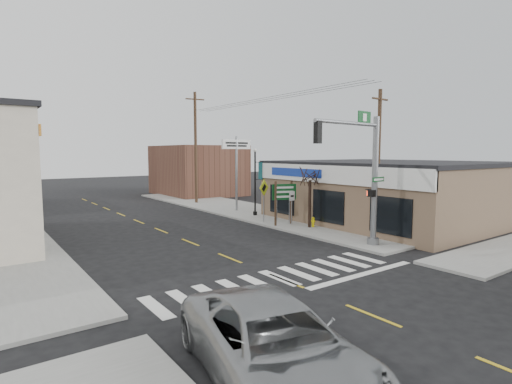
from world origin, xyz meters
TOP-DOWN VIEW (x-y plane):
  - ground at (0.00, 0.00)m, footprint 140.00×140.00m
  - sidewalk_right at (9.00, 13.00)m, footprint 6.00×38.00m
  - center_line at (0.00, 8.00)m, footprint 0.12×56.00m
  - crosswalk at (0.00, 0.40)m, footprint 11.00×2.20m
  - thrift_store at (14.50, 6.00)m, footprint 12.00×14.00m
  - bldg_distant_right at (12.00, 30.00)m, footprint 8.00×10.00m
  - suv at (-4.58, -5.06)m, footprint 4.07×6.55m
  - traffic_signal_pole at (6.40, 1.57)m, footprint 5.28×0.39m
  - guide_sign at (7.06, 8.58)m, footprint 1.64×0.14m
  - fire_hydrant at (8.06, 6.88)m, footprint 0.20×0.20m
  - ped_crossing_sign at (6.67, 10.23)m, footprint 1.12×0.08m
  - lamp_post at (7.94, 12.93)m, footprint 0.65×0.51m
  - dance_center_sign at (8.14, 15.88)m, footprint 2.82×0.18m
  - bare_tree at (7.79, 6.93)m, footprint 2.23×2.23m
  - shrub_front at (9.34, 2.39)m, footprint 1.20×1.20m
  - shrub_back at (9.32, 6.68)m, footprint 1.21×1.21m
  - utility_pole_near at (8.91, 2.69)m, footprint 1.42×0.21m
  - utility_pole_far at (7.84, 22.37)m, footprint 1.78×0.27m

SIDE VIEW (x-z plane):
  - ground at x=0.00m, z-range 0.00..0.00m
  - center_line at x=0.00m, z-range 0.00..0.01m
  - crosswalk at x=0.00m, z-range 0.00..0.01m
  - sidewalk_right at x=9.00m, z-range 0.00..0.13m
  - fire_hydrant at x=8.06m, z-range 0.16..0.79m
  - shrub_front at x=9.34m, z-range 0.13..1.03m
  - shrub_back at x=9.32m, z-range 0.13..1.03m
  - suv at x=-4.58m, z-range 0.00..1.69m
  - guide_sign at x=7.06m, z-range 0.55..3.43m
  - thrift_store at x=14.50m, z-range 0.00..4.00m
  - ped_crossing_sign at x=6.67m, z-range 0.65..3.54m
  - bldg_distant_right at x=12.00m, z-range 0.00..5.60m
  - lamp_post at x=7.94m, z-range 0.54..5.53m
  - bare_tree at x=7.79m, z-range 1.41..5.87m
  - traffic_signal_pole at x=6.40m, z-range 0.76..7.45m
  - utility_pole_near at x=8.91m, z-range 0.23..8.38m
  - dance_center_sign at x=8.14m, z-range 1.71..7.72m
  - utility_pole_far at x=7.84m, z-range 0.26..10.52m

